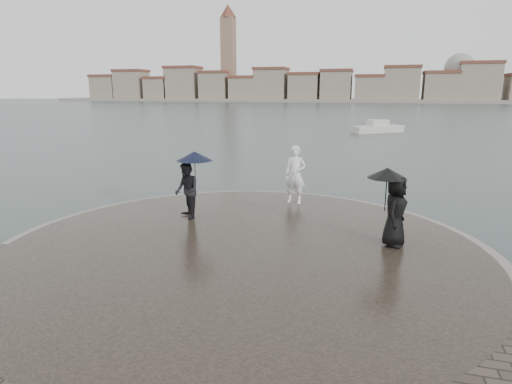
% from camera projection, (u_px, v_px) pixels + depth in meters
% --- Properties ---
extents(ground, '(400.00, 400.00, 0.00)m').
position_uv_depth(ground, '(183.00, 332.00, 7.52)').
color(ground, '#2B3835').
rests_on(ground, ground).
extents(kerb_ring, '(12.50, 12.50, 0.32)m').
position_uv_depth(kerb_ring, '(242.00, 253.00, 10.77)').
color(kerb_ring, gray).
rests_on(kerb_ring, ground).
extents(quay_tip, '(11.90, 11.90, 0.36)m').
position_uv_depth(quay_tip, '(242.00, 252.00, 10.76)').
color(quay_tip, '#2D261E').
rests_on(quay_tip, ground).
extents(statue, '(0.75, 0.52, 1.98)m').
position_uv_depth(statue, '(295.00, 175.00, 14.62)').
color(statue, white).
rests_on(statue, quay_tip).
extents(visitor_left, '(1.31, 1.17, 2.04)m').
position_uv_depth(visitor_left, '(189.00, 181.00, 12.84)').
color(visitor_left, black).
rests_on(visitor_left, quay_tip).
extents(visitor_right, '(1.13, 1.09, 1.95)m').
position_uv_depth(visitor_right, '(393.00, 203.00, 10.54)').
color(visitor_right, black).
rests_on(visitor_right, quay_tip).
extents(far_skyline, '(260.00, 20.00, 37.00)m').
position_uv_depth(far_skyline, '(352.00, 87.00, 158.56)').
color(far_skyline, gray).
rests_on(far_skyline, ground).
extents(boats, '(19.85, 7.50, 1.50)m').
position_uv_depth(boats, '(461.00, 132.00, 40.65)').
color(boats, beige).
rests_on(boats, ground).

